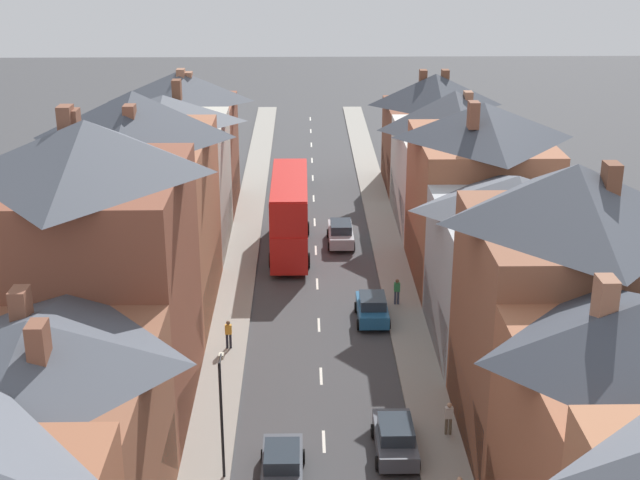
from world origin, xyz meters
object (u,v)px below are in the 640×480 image
object	(u,v)px
car_parked_right_a	(372,308)
pedestrian_mid_right	(449,417)
car_near_silver	(282,464)
car_mid_white	(292,175)
double_decker_bus_lead	(290,213)
pedestrian_far_right	(397,290)
car_parked_left_a	(341,233)
car_parked_left_b	(395,437)
street_lamp	(222,410)
pedestrian_far_left	(228,333)

from	to	relation	value
car_parked_right_a	pedestrian_mid_right	world-z (taller)	pedestrian_mid_right
car_near_silver	car_mid_white	size ratio (longest dim) A/B	0.90
double_decker_bus_lead	car_near_silver	bearing A→B (deg)	-89.98
pedestrian_far_right	car_near_silver	bearing A→B (deg)	-110.58
car_parked_left_a	car_near_silver	bearing A→B (deg)	-97.30
car_parked_left_b	pedestrian_far_right	distance (m)	15.59
car_near_silver	street_lamp	bearing A→B (deg)	173.39
car_parked_left_a	car_mid_white	bearing A→B (deg)	103.44
car_parked_left_b	pedestrian_far_left	size ratio (longest dim) A/B	2.52
street_lamp	pedestrian_far_right	bearing A→B (deg)	62.30
pedestrian_far_right	street_lamp	xyz separation A→B (m)	(-8.98, -17.11, 2.21)
car_parked_right_a	pedestrian_mid_right	bearing A→B (deg)	-78.26
double_decker_bus_lead	car_parked_left_a	xyz separation A→B (m)	(3.61, 1.33, -1.96)
pedestrian_far_right	car_parked_right_a	bearing A→B (deg)	-128.65
pedestrian_far_left	double_decker_bus_lead	bearing A→B (deg)	78.17
car_near_silver	pedestrian_far_left	world-z (taller)	pedestrian_far_left
car_parked_left_b	pedestrian_mid_right	size ratio (longest dim) A/B	2.52
car_parked_right_a	double_decker_bus_lead	bearing A→B (deg)	113.28
car_near_silver	pedestrian_mid_right	xyz separation A→B (m)	(7.44, 3.15, 0.24)
car_near_silver	car_parked_left_a	world-z (taller)	car_parked_left_a
car_near_silver	pedestrian_mid_right	size ratio (longest dim) A/B	2.45
car_near_silver	pedestrian_far_left	xyz separation A→B (m)	(-3.14, 11.83, 0.24)
car_mid_white	car_parked_left_b	bearing A→B (deg)	-83.23
car_parked_left_a	car_parked_right_a	size ratio (longest dim) A/B	1.16
double_decker_bus_lead	car_parked_left_b	bearing A→B (deg)	-78.84
car_mid_white	street_lamp	xyz separation A→B (m)	(-2.45, -42.86, 2.43)
car_near_silver	pedestrian_mid_right	bearing A→B (deg)	22.98
double_decker_bus_lead	pedestrian_far_right	world-z (taller)	double_decker_bus_lead
pedestrian_mid_right	double_decker_bus_lead	bearing A→B (deg)	107.50
car_parked_left_a	car_parked_right_a	xyz separation A→B (m)	(1.30, -12.74, -0.03)
car_parked_left_a	car_mid_white	world-z (taller)	car_parked_left_a
car_parked_left_a	street_lamp	distance (m)	28.55
street_lamp	car_near_silver	bearing A→B (deg)	-6.61
double_decker_bus_lead	car_parked_left_b	distance (m)	25.43
car_parked_left_a	pedestrian_mid_right	xyz separation A→B (m)	(3.84, -24.93, 0.18)
car_parked_left_b	pedestrian_far_right	size ratio (longest dim) A/B	2.52
pedestrian_far_right	pedestrian_far_left	bearing A→B (deg)	-150.12
car_parked_right_a	pedestrian_far_right	xyz separation A→B (m)	(1.63, 2.04, 0.21)
car_parked_left_a	pedestrian_far_right	size ratio (longest dim) A/B	2.76
car_parked_left_a	car_parked_right_a	distance (m)	12.80
car_parked_left_b	car_mid_white	size ratio (longest dim) A/B	0.92
car_near_silver	car_parked_right_a	size ratio (longest dim) A/B	1.03
car_mid_white	double_decker_bus_lead	bearing A→B (deg)	-90.03
car_parked_right_a	car_parked_left_b	distance (m)	13.46
car_parked_left_a	pedestrian_mid_right	bearing A→B (deg)	-81.26
car_parked_left_a	car_mid_white	xyz separation A→B (m)	(-3.60, 15.06, -0.04)
pedestrian_far_left	car_parked_left_a	bearing A→B (deg)	67.49
pedestrian_far_left	car_parked_right_a	bearing A→B (deg)	23.63
car_near_silver	pedestrian_far_right	distance (m)	18.58
car_parked_left_a	street_lamp	size ratio (longest dim) A/B	0.81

